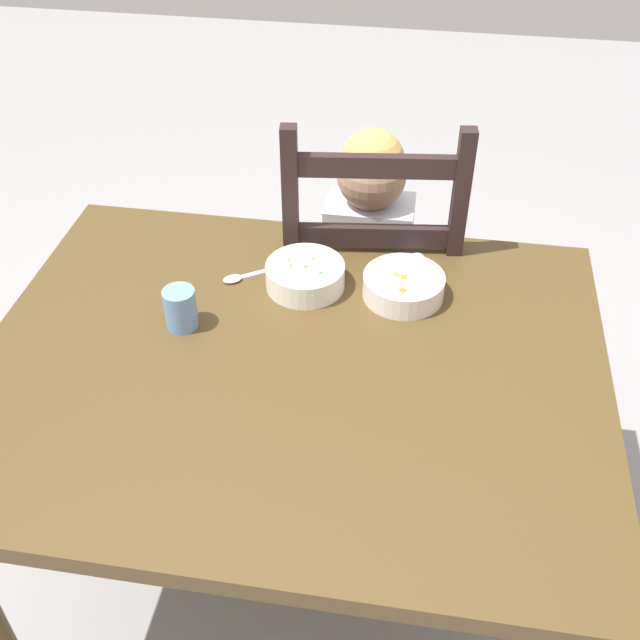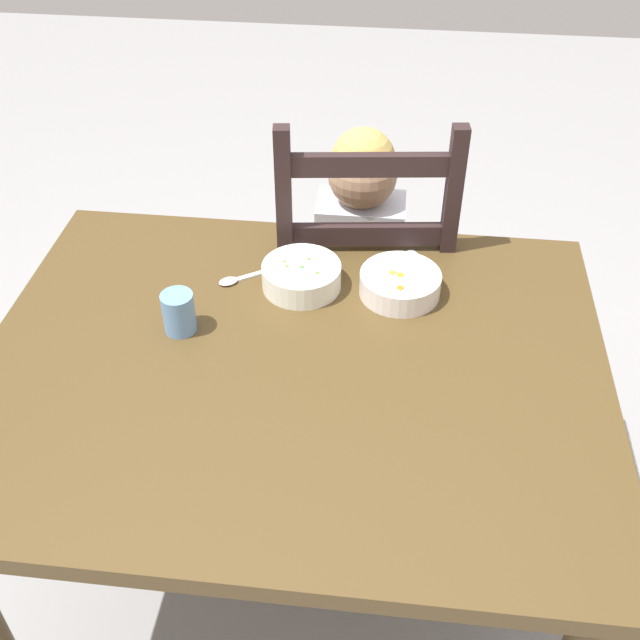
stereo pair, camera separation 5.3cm
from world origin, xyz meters
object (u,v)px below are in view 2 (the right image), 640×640
spoon (237,279)px  child_figure (359,251)px  dining_table (293,396)px  bowl_of_peas (302,275)px  dining_chair (360,298)px  drinking_cup (179,312)px  bowl_of_carrots (400,283)px

spoon → child_figure: bearing=48.6°
dining_table → bowl_of_peas: 0.28m
bowl_of_peas → spoon: bearing=178.4°
child_figure → bowl_of_peas: (-0.11, -0.29, 0.13)m
dining_chair → spoon: bearing=-132.0°
child_figure → bowl_of_peas: size_ratio=5.50×
dining_chair → drinking_cup: (-0.34, -0.47, 0.30)m
dining_table → bowl_of_peas: bowl_of_peas is taller
bowl_of_peas → spoon: (-0.15, 0.00, -0.03)m
bowl_of_carrots → drinking_cup: bearing=-158.7°
spoon → drinking_cup: bearing=-114.8°
dining_table → child_figure: 0.54m
bowl_of_peas → drinking_cup: bearing=-142.8°
dining_table → bowl_of_carrots: (0.20, 0.24, 0.13)m
dining_table → bowl_of_carrots: 0.34m
bowl_of_peas → spoon: 0.15m
drinking_cup → dining_table: bearing=-16.2°
child_figure → bowl_of_carrots: size_ratio=5.42×
dining_chair → drinking_cup: dining_chair is taller
dining_chair → child_figure: (-0.01, -0.00, 0.15)m
dining_table → dining_chair: 0.57m
dining_table → child_figure: size_ratio=1.30×
spoon → dining_chair: bearing=48.0°
dining_chair → spoon: size_ratio=8.27×
dining_chair → bowl_of_peas: dining_chair is taller
bowl_of_carrots → spoon: bearing=179.3°
child_figure → spoon: bearing=-131.4°
bowl_of_carrots → spoon: (-0.36, 0.00, -0.02)m
dining_table → bowl_of_carrots: bowl_of_carrots is taller
dining_table → drinking_cup: size_ratio=13.96×
dining_chair → child_figure: bearing=-168.4°
bowl_of_carrots → drinking_cup: 0.48m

